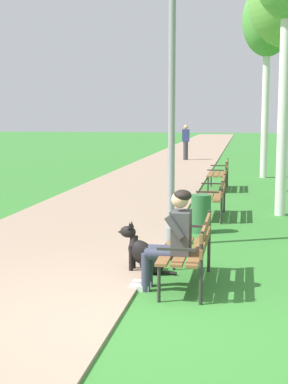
{
  "coord_description": "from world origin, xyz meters",
  "views": [
    {
      "loc": [
        1.08,
        -5.53,
        2.15
      ],
      "look_at": [
        -0.52,
        3.39,
        0.9
      ],
      "focal_mm": 53.12,
      "sensor_mm": 36.0,
      "label": 1
    }
  ],
  "objects_px": {
    "park_bench_near": "(191,246)",
    "park_bench_far": "(220,172)",
    "park_bench_mid": "(214,193)",
    "person_seated_on_near_bench": "(172,236)",
    "dog_black": "(145,254)",
    "litter_bin": "(201,214)",
    "birch_tree_fourth": "(288,0)",
    "pedestrian_distant": "(186,142)",
    "lamp_post_near": "(172,97)",
    "birch_tree_fifth": "(268,23)"
  },
  "relations": [
    {
      "from": "person_seated_on_near_bench",
      "to": "pedestrian_distant",
      "type": "xyz_separation_m",
      "value": [
        -1.89,
        19.44,
        0.16
      ]
    },
    {
      "from": "park_bench_mid",
      "to": "park_bench_far",
      "type": "distance_m",
      "value": 4.43
    },
    {
      "from": "park_bench_mid",
      "to": "pedestrian_distant",
      "type": "height_order",
      "value": "pedestrian_distant"
    },
    {
      "from": "park_bench_near",
      "to": "lamp_post_near",
      "type": "height_order",
      "value": "lamp_post_near"
    },
    {
      "from": "park_bench_near",
      "to": "dog_black",
      "type": "distance_m",
      "value": 0.86
    },
    {
      "from": "park_bench_far",
      "to": "litter_bin",
      "type": "relative_size",
      "value": 2.14
    },
    {
      "from": "park_bench_near",
      "to": "park_bench_far",
      "type": "height_order",
      "value": "same"
    },
    {
      "from": "birch_tree_fourth",
      "to": "litter_bin",
      "type": "bearing_deg",
      "value": -106.65
    },
    {
      "from": "lamp_post_near",
      "to": "birch_tree_fifth",
      "type": "height_order",
      "value": "birch_tree_fifth"
    },
    {
      "from": "park_bench_mid",
      "to": "birch_tree_fifth",
      "type": "relative_size",
      "value": 0.24
    },
    {
      "from": "park_bench_mid",
      "to": "litter_bin",
      "type": "relative_size",
      "value": 2.14
    },
    {
      "from": "dog_black",
      "to": "park_bench_near",
      "type": "bearing_deg",
      "value": -34.81
    },
    {
      "from": "dog_black",
      "to": "pedestrian_distant",
      "type": "xyz_separation_m",
      "value": [
        -1.42,
        18.76,
        0.58
      ]
    },
    {
      "from": "park_bench_near",
      "to": "birch_tree_fourth",
      "type": "xyz_separation_m",
      "value": [
        1.67,
        9.28,
        4.67
      ]
    },
    {
      "from": "park_bench_near",
      "to": "litter_bin",
      "type": "height_order",
      "value": "park_bench_near"
    },
    {
      "from": "park_bench_mid",
      "to": "birch_tree_fourth",
      "type": "xyz_separation_m",
      "value": [
        1.65,
        4.45,
        4.67
      ]
    },
    {
      "from": "park_bench_far",
      "to": "birch_tree_fourth",
      "type": "relative_size",
      "value": 0.23
    },
    {
      "from": "dog_black",
      "to": "litter_bin",
      "type": "xyz_separation_m",
      "value": [
        0.54,
        2.8,
        0.09
      ]
    },
    {
      "from": "dog_black",
      "to": "birch_tree_fifth",
      "type": "distance_m",
      "value": 13.25
    },
    {
      "from": "park_bench_far",
      "to": "lamp_post_near",
      "type": "relative_size",
      "value": 0.32
    },
    {
      "from": "park_bench_near",
      "to": "dog_black",
      "type": "xyz_separation_m",
      "value": [
        -0.67,
        0.47,
        -0.25
      ]
    },
    {
      "from": "park_bench_near",
      "to": "dog_black",
      "type": "bearing_deg",
      "value": 145.19
    },
    {
      "from": "birch_tree_fourth",
      "to": "litter_bin",
      "type": "distance_m",
      "value": 7.92
    },
    {
      "from": "dog_black",
      "to": "pedestrian_distant",
      "type": "bearing_deg",
      "value": 94.34
    },
    {
      "from": "park_bench_far",
      "to": "park_bench_mid",
      "type": "bearing_deg",
      "value": -89.0
    },
    {
      "from": "litter_bin",
      "to": "pedestrian_distant",
      "type": "xyz_separation_m",
      "value": [
        -1.96,
        15.96,
        0.49
      ]
    },
    {
      "from": "birch_tree_fourth",
      "to": "birch_tree_fifth",
      "type": "height_order",
      "value": "birch_tree_fourth"
    },
    {
      "from": "dog_black",
      "to": "litter_bin",
      "type": "bearing_deg",
      "value": 79.05
    },
    {
      "from": "park_bench_mid",
      "to": "pedestrian_distant",
      "type": "relative_size",
      "value": 0.91
    },
    {
      "from": "lamp_post_near",
      "to": "pedestrian_distant",
      "type": "bearing_deg",
      "value": 95.22
    },
    {
      "from": "person_seated_on_near_bench",
      "to": "birch_tree_fifth",
      "type": "height_order",
      "value": "birch_tree_fifth"
    },
    {
      "from": "litter_bin",
      "to": "dog_black",
      "type": "bearing_deg",
      "value": -100.95
    },
    {
      "from": "lamp_post_near",
      "to": "park_bench_near",
      "type": "bearing_deg",
      "value": -76.17
    },
    {
      "from": "park_bench_mid",
      "to": "lamp_post_near",
      "type": "relative_size",
      "value": 0.32
    },
    {
      "from": "birch_tree_fourth",
      "to": "dog_black",
      "type": "bearing_deg",
      "value": -104.87
    },
    {
      "from": "dog_black",
      "to": "lamp_post_near",
      "type": "bearing_deg",
      "value": 85.56
    },
    {
      "from": "dog_black",
      "to": "birch_tree_fourth",
      "type": "bearing_deg",
      "value": 75.13
    },
    {
      "from": "park_bench_near",
      "to": "lamp_post_near",
      "type": "xyz_separation_m",
      "value": [
        -0.54,
        2.18,
        1.9
      ]
    },
    {
      "from": "park_bench_near",
      "to": "birch_tree_fifth",
      "type": "relative_size",
      "value": 0.24
    },
    {
      "from": "dog_black",
      "to": "birch_tree_fifth",
      "type": "xyz_separation_m",
      "value": [
        1.92,
        12.18,
        4.84
      ]
    },
    {
      "from": "park_bench_far",
      "to": "birch_tree_fourth",
      "type": "xyz_separation_m",
      "value": [
        1.72,
        0.02,
        4.67
      ]
    },
    {
      "from": "park_bench_mid",
      "to": "birch_tree_fifth",
      "type": "xyz_separation_m",
      "value": [
        1.23,
        7.81,
        4.59
      ]
    },
    {
      "from": "lamp_post_near",
      "to": "person_seated_on_near_bench",
      "type": "bearing_deg",
      "value": -82.15
    },
    {
      "from": "park_bench_mid",
      "to": "person_seated_on_near_bench",
      "type": "bearing_deg",
      "value": -92.61
    },
    {
      "from": "park_bench_far",
      "to": "birch_tree_fourth",
      "type": "height_order",
      "value": "birch_tree_fourth"
    },
    {
      "from": "park_bench_mid",
      "to": "person_seated_on_near_bench",
      "type": "xyz_separation_m",
      "value": [
        -0.23,
        -5.04,
        0.17
      ]
    },
    {
      "from": "person_seated_on_near_bench",
      "to": "pedestrian_distant",
      "type": "bearing_deg",
      "value": 95.54
    },
    {
      "from": "lamp_post_near",
      "to": "birch_tree_fifth",
      "type": "distance_m",
      "value": 10.95
    },
    {
      "from": "park_bench_far",
      "to": "pedestrian_distant",
      "type": "xyz_separation_m",
      "value": [
        -2.04,
        9.96,
        0.33
      ]
    },
    {
      "from": "park_bench_far",
      "to": "person_seated_on_near_bench",
      "type": "height_order",
      "value": "person_seated_on_near_bench"
    }
  ]
}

